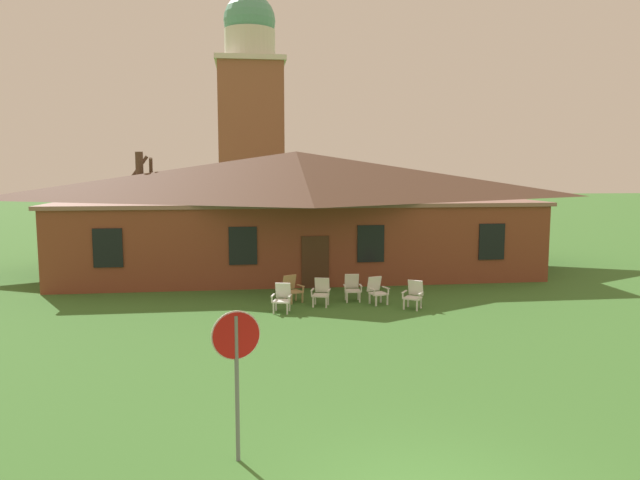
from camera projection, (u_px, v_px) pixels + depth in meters
brick_building at (296, 209)px, 28.32m from camera, size 21.25×10.40×5.57m
dome_tower at (251, 120)px, 45.25m from camera, size 5.18×5.18×18.64m
stop_sign at (236, 355)px, 9.49m from camera, size 0.78×0.24×2.51m
lawn_chair_by_porch at (282, 297)px, 19.76m from camera, size 0.73×0.78×0.96m
lawn_chair_near_door at (292, 288)px, 21.23m from camera, size 0.81×0.85×0.96m
lawn_chair_left_end at (321, 291)px, 20.67m from camera, size 0.75×0.80×0.96m
lawn_chair_middle at (352, 287)px, 21.42m from camera, size 0.67×0.70×0.96m
lawn_chair_right_end at (377, 290)px, 20.93m from camera, size 0.75×0.81×0.96m
lawn_chair_far_side at (414, 294)px, 20.24m from camera, size 0.85×0.87×0.96m
bare_tree_beside_building at (142, 204)px, 28.35m from camera, size 1.39×1.37×5.56m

